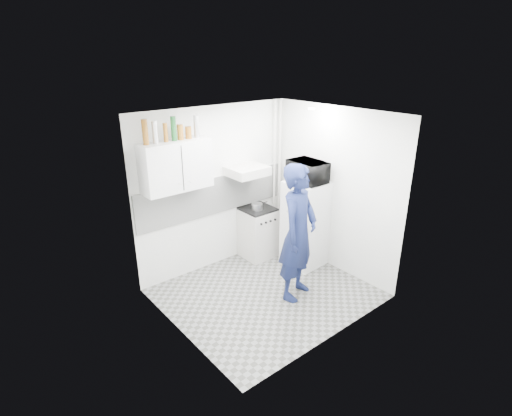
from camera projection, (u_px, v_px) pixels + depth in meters
floor at (266, 293)px, 5.90m from camera, size 2.80×2.80×0.00m
ceiling at (268, 115)px, 4.95m from camera, size 2.80×2.80×0.00m
wall_back at (215, 189)px, 6.32m from camera, size 2.80×0.00×2.80m
wall_left at (175, 241)px, 4.60m from camera, size 0.00×2.60×2.60m
wall_right at (334, 191)px, 6.25m from camera, size 0.00×2.60×2.60m
person at (298, 233)px, 5.53m from camera, size 0.84×0.69×1.97m
stove at (258, 233)px, 6.86m from camera, size 0.53×0.53×0.85m
fridge at (305, 224)px, 6.51m from camera, size 0.63×0.63×1.43m
stove_top at (258, 209)px, 6.69m from camera, size 0.51×0.51×0.03m
saucepan at (257, 206)px, 6.62m from camera, size 0.18×0.18×0.10m
microwave at (308, 171)px, 6.18m from camera, size 0.62×0.43×0.33m
bottle_a at (145, 132)px, 5.12m from camera, size 0.08×0.08×0.33m
bottle_b at (155, 132)px, 5.21m from camera, size 0.08×0.08×0.29m
bottle_c at (165, 133)px, 5.31m from camera, size 0.06×0.06×0.25m
bottle_d at (174, 129)px, 5.37m from camera, size 0.07×0.07×0.33m
canister_a at (180, 132)px, 5.45m from camera, size 0.08×0.08×0.21m
canister_b at (188, 133)px, 5.53m from camera, size 0.09×0.09×0.17m
bottle_e at (196, 127)px, 5.58m from camera, size 0.08×0.08×0.31m
upper_cabinet at (176, 166)px, 5.55m from camera, size 1.00×0.35×0.70m
range_hood at (247, 171)px, 6.31m from camera, size 0.60×0.50×0.14m
backsplash at (216, 195)px, 6.35m from camera, size 2.74×0.03×0.60m
pipe_a at (279, 175)px, 7.03m from camera, size 0.05×0.05×2.60m
pipe_b at (274, 176)px, 6.96m from camera, size 0.04×0.04×2.60m
ceiling_spot_fixture at (312, 109)px, 5.70m from camera, size 0.10×0.10×0.02m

